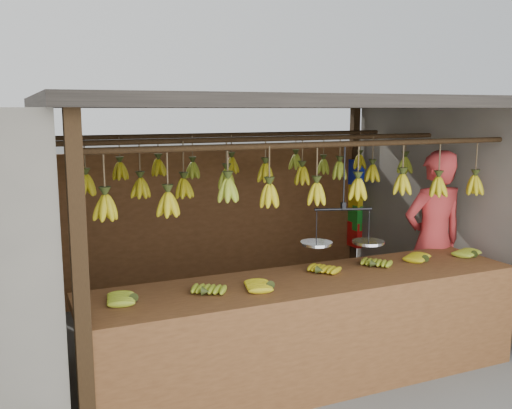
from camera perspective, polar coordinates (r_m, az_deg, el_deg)
name	(u,v)px	position (r m, az deg, el deg)	size (l,w,h in m)	color
ground	(268,332)	(6.07, 1.17, -12.63)	(80.00, 80.00, 0.00)	#5B5B57
stall	(255,140)	(5.93, -0.11, 6.45)	(4.30, 3.30, 2.40)	black
counter	(317,305)	(4.74, 6.12, -9.96)	(3.78, 0.85, 0.96)	brown
hanging_bananas	(267,178)	(5.66, 1.10, 2.71)	(3.65, 2.22, 0.40)	#B5A313
balance_scale	(343,238)	(4.99, 8.65, -3.29)	(0.71, 0.41, 0.87)	black
vendor	(433,242)	(6.15, 17.31, -3.56)	(0.69, 0.45, 1.89)	#BF3333
bag_bundles	(355,205)	(7.87, 9.89, -0.08)	(0.08, 0.26, 1.19)	#1426BF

